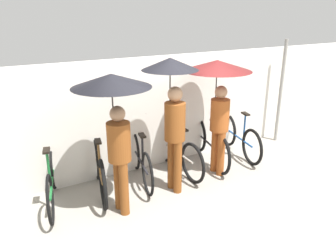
{
  "coord_description": "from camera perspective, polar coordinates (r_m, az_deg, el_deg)",
  "views": [
    {
      "loc": [
        -2.48,
        -3.2,
        2.73
      ],
      "look_at": [
        0.0,
        1.05,
        1.0
      ],
      "focal_mm": 35.0,
      "sensor_mm": 36.0,
      "label": 1
    }
  ],
  "objects": [
    {
      "name": "parked_bicycle_0",
      "position": [
        5.18,
        -19.6,
        -8.95
      ],
      "size": [
        0.56,
        1.64,
        0.99
      ],
      "rotation": [
        0.0,
        0.0,
        1.32
      ],
      "color": "black",
      "rests_on": "ground"
    },
    {
      "name": "back_wall",
      "position": [
        5.84,
        -3.73,
        2.12
      ],
      "size": [
        11.61,
        0.12,
        2.0
      ],
      "color": "silver",
      "rests_on": "ground"
    },
    {
      "name": "pedestrian_trailing",
      "position": [
        5.52,
        8.67,
        7.55
      ],
      "size": [
        1.15,
        1.15,
        1.98
      ],
      "rotation": [
        0.0,
        0.0,
        -0.03
      ],
      "color": "#9E4C1E",
      "rests_on": "ground"
    },
    {
      "name": "parked_bicycle_4",
      "position": [
        6.26,
        7.11,
        -2.88
      ],
      "size": [
        0.58,
        1.75,
        1.07
      ],
      "rotation": [
        0.0,
        0.0,
        1.33
      ],
      "color": "black",
      "rests_on": "ground"
    },
    {
      "name": "pedestrian_center",
      "position": [
        4.88,
        0.74,
        5.57
      ],
      "size": [
        0.85,
        0.85,
        2.1
      ],
      "rotation": [
        0.0,
        0.0,
        0.02
      ],
      "color": "brown",
      "rests_on": "ground"
    },
    {
      "name": "pedestrian_leading",
      "position": [
        4.37,
        -9.4,
        3.85
      ],
      "size": [
        1.06,
        1.06,
        1.97
      ],
      "rotation": [
        0.0,
        0.0,
        0.04
      ],
      "color": "brown",
      "rests_on": "ground"
    },
    {
      "name": "parked_bicycle_3",
      "position": [
        5.84,
        1.71,
        -4.5
      ],
      "size": [
        0.44,
        1.65,
        1.07
      ],
      "rotation": [
        0.0,
        0.0,
        1.55
      ],
      "color": "black",
      "rests_on": "ground"
    },
    {
      "name": "parked_bicycle_2",
      "position": [
        5.54,
        -4.8,
        -5.9
      ],
      "size": [
        0.53,
        1.61,
        1.04
      ],
      "rotation": [
        0.0,
        0.0,
        1.34
      ],
      "color": "black",
      "rests_on": "ground"
    },
    {
      "name": "parked_bicycle_1",
      "position": [
        5.3,
        -11.88,
        -7.34
      ],
      "size": [
        0.54,
        1.66,
        0.98
      ],
      "rotation": [
        0.0,
        0.0,
        1.34
      ],
      "color": "black",
      "rests_on": "ground"
    },
    {
      "name": "parked_bicycle_5",
      "position": [
        6.67,
        12.25,
        -1.87
      ],
      "size": [
        0.55,
        1.65,
        1.0
      ],
      "rotation": [
        0.0,
        0.0,
        1.34
      ],
      "color": "black",
      "rests_on": "ground"
    },
    {
      "name": "ground_plane",
      "position": [
        4.88,
        6.42,
        -14.75
      ],
      "size": [
        30.0,
        30.0,
        0.0
      ],
      "primitive_type": "plane",
      "color": "gray"
    },
    {
      "name": "awning_pole",
      "position": [
        7.42,
        19.02,
        5.63
      ],
      "size": [
        0.07,
        0.07,
        2.2
      ],
      "color": "gray",
      "rests_on": "ground"
    }
  ]
}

